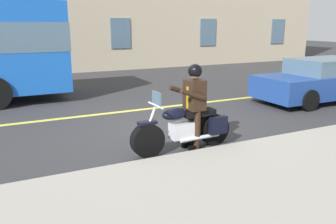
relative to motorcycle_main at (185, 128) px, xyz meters
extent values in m
plane|color=#333335|center=(-0.15, -1.55, -0.45)|extent=(80.00, 80.00, 0.00)
cube|color=#9E998E|center=(-0.15, 2.95, -0.38)|extent=(60.00, 5.00, 0.15)
cube|color=#E5DB4C|center=(-0.15, -3.55, -0.45)|extent=(60.00, 0.16, 0.01)
cylinder|color=black|center=(0.85, 0.03, -0.12)|extent=(0.67, 0.23, 0.66)
cylinder|color=black|center=(-0.70, -0.03, -0.12)|extent=(0.67, 0.23, 0.66)
cube|color=silver|center=(0.05, 0.00, -0.03)|extent=(0.57, 0.30, 0.32)
ellipsoid|color=black|center=(0.25, 0.01, 0.33)|extent=(0.57, 0.30, 0.24)
cube|color=black|center=(-0.30, -0.01, 0.29)|extent=(0.71, 0.31, 0.12)
cube|color=black|center=(-0.66, 0.19, 0.03)|extent=(0.40, 0.14, 0.36)
cube|color=black|center=(-0.65, -0.25, 0.03)|extent=(0.40, 0.14, 0.36)
cylinder|color=silver|center=(0.83, 0.03, 0.15)|extent=(0.35, 0.06, 0.76)
cylinder|color=silver|center=(0.67, 0.02, 0.55)|extent=(0.06, 0.60, 0.04)
cube|color=black|center=(0.85, 0.03, 0.23)|extent=(0.37, 0.17, 0.06)
cylinder|color=silver|center=(-0.26, 0.15, -0.19)|extent=(0.90, 0.11, 0.08)
cube|color=slate|center=(0.65, 0.02, 0.67)|extent=(0.05, 0.32, 0.28)
cylinder|color=black|center=(-0.21, 0.11, -0.03)|extent=(0.14, 0.14, 0.84)
cube|color=black|center=(-0.15, 0.11, -0.40)|extent=(0.26, 0.12, 0.10)
cylinder|color=black|center=(-0.20, -0.13, -0.03)|extent=(0.14, 0.14, 0.84)
cube|color=black|center=(-0.14, -0.13, -0.40)|extent=(0.26, 0.12, 0.10)
cube|color=black|center=(-0.20, -0.01, 0.67)|extent=(0.34, 0.41, 0.60)
cube|color=#B28C14|center=(-0.04, 0.00, 0.63)|extent=(0.03, 0.07, 0.44)
cylinder|color=black|center=(-0.03, 0.22, 0.73)|extent=(0.55, 0.12, 0.28)
cylinder|color=black|center=(-0.02, -0.22, 0.73)|extent=(0.55, 0.12, 0.28)
sphere|color=tan|center=(-0.20, -0.01, 1.10)|extent=(0.22, 0.22, 0.22)
sphere|color=black|center=(-0.20, -0.01, 1.15)|extent=(0.28, 0.28, 0.28)
cube|color=navy|center=(-6.29, -2.11, 0.10)|extent=(4.60, 1.80, 0.70)
cube|color=slate|center=(-6.49, -2.11, 0.65)|extent=(2.40, 1.60, 0.60)
cylinder|color=black|center=(-4.84, -1.26, -0.13)|extent=(0.64, 0.22, 0.64)
cylinder|color=black|center=(-4.84, -2.96, -0.13)|extent=(0.64, 0.22, 0.64)
cylinder|color=black|center=(-7.74, -2.96, -0.13)|extent=(0.64, 0.22, 0.64)
cube|color=slate|center=(-13.99, -12.52, 1.55)|extent=(1.10, 0.06, 1.60)
cube|color=slate|center=(-8.43, -12.52, 1.55)|extent=(1.10, 0.06, 1.60)
cube|color=slate|center=(-2.87, -12.52, 1.55)|extent=(1.10, 0.06, 1.60)
cube|color=slate|center=(2.69, -12.52, 1.55)|extent=(1.10, 0.06, 1.60)
camera|label=1|loc=(3.27, 5.88, 2.05)|focal=37.17mm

